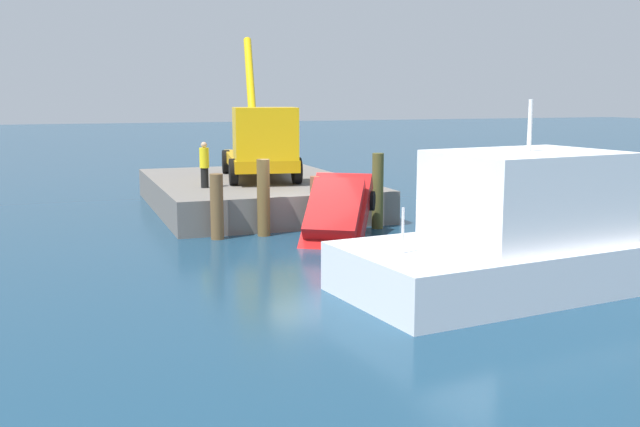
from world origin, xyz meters
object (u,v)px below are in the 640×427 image
object	(u,v)px
crane_truck	(261,145)
dock_worker	(204,165)
salvaged_car	(335,221)
moored_yacht	(586,257)

from	to	relation	value
crane_truck	dock_worker	world-z (taller)	crane_truck
dock_worker	salvaged_car	world-z (taller)	dock_worker
crane_truck	salvaged_car	bearing A→B (deg)	3.93
dock_worker	moored_yacht	xyz separation A→B (m)	(11.60, 7.40, -1.53)
dock_worker	moored_yacht	bearing A→B (deg)	32.55
crane_truck	salvaged_car	size ratio (longest dim) A/B	2.27
crane_truck	dock_worker	xyz separation A→B (m)	(1.58, -2.56, -0.57)
salvaged_car	crane_truck	bearing A→B (deg)	-176.07
dock_worker	salvaged_car	distance (m)	6.30
crane_truck	moored_yacht	world-z (taller)	crane_truck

